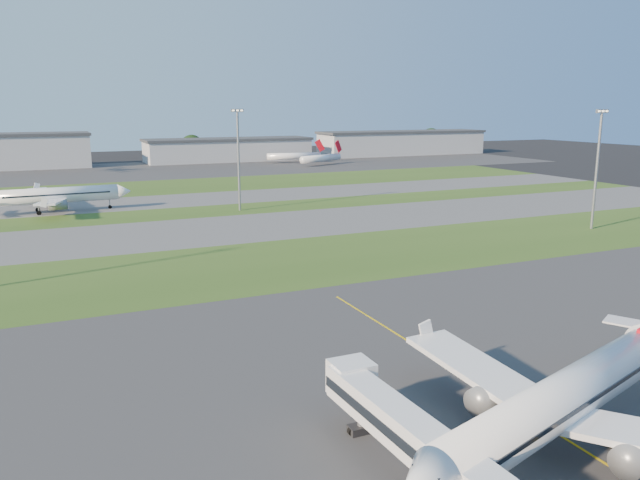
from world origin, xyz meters
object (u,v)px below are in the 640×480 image
mini_jet_far (294,156)px  mini_jet_near (321,158)px  jet_bridge (435,454)px  airliner_parked (564,400)px  airliner_taxiing (51,196)px  light_mast_centre (238,153)px  light_mast_east (597,161)px

mini_jet_far → mini_jet_near: bearing=-61.6°
mini_jet_far → jet_bridge: bearing=-103.3°
airliner_parked → mini_jet_near: bearing=52.7°
airliner_taxiing → light_mast_centre: light_mast_centre is taller
light_mast_east → airliner_taxiing: bearing=146.1°
airliner_taxiing → mini_jet_near: size_ratio=1.48×
airliner_taxiing → light_mast_east: (107.33, -72.25, 10.53)m
airliner_parked → mini_jet_near: size_ratio=1.40×
airliner_parked → mini_jet_far: size_ratio=1.30×
light_mast_east → mini_jet_near: bearing=86.9°
light_mast_east → airliner_parked: bearing=-138.8°
mini_jet_far → light_mast_east: size_ratio=1.11×
airliner_taxiing → mini_jet_near: (116.28, 90.79, -1.00)m
mini_jet_far → light_mast_east: 179.91m
jet_bridge → mini_jet_far: size_ratio=0.94×
jet_bridge → mini_jet_near: size_ratio=1.02×
jet_bridge → airliner_taxiing: bearing=98.0°
mini_jet_near → light_mast_east: size_ratio=1.03×
mini_jet_near → light_mast_east: light_mast_east is taller
airliner_taxiing → light_mast_east: size_ratio=1.51×
airliner_taxiing → light_mast_centre: bearing=157.5°
mini_jet_near → light_mast_east: 163.69m
light_mast_centre → light_mast_east: size_ratio=1.00×
mini_jet_far → light_mast_centre: light_mast_centre is taller
airliner_parked → light_mast_centre: size_ratio=1.44×
airliner_taxiing → mini_jet_near: 147.53m
mini_jet_near → mini_jet_far: bearing=85.7°
jet_bridge → airliner_parked: size_ratio=0.73×
mini_jet_near → light_mast_centre: size_ratio=1.03×
mini_jet_near → mini_jet_far: size_ratio=0.93×
jet_bridge → airliner_parked: bearing=8.8°
airliner_parked → light_mast_east: bearing=23.9°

